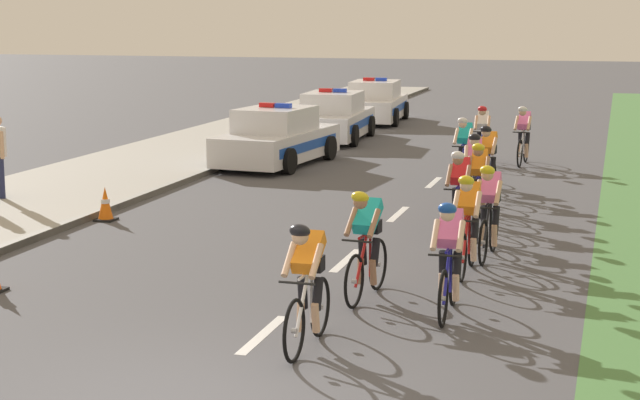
# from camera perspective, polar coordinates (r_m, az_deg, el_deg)

# --- Properties ---
(sidewalk_slab) EXTENTS (4.17, 60.00, 0.12)m
(sidewalk_slab) POSITION_cam_1_polar(r_m,az_deg,el_deg) (25.98, -10.41, 1.65)
(sidewalk_slab) COLOR #A3A099
(sidewalk_slab) RESTS_ON ground
(kerb_edge) EXTENTS (0.16, 60.00, 0.13)m
(kerb_edge) POSITION_cam_1_polar(r_m,az_deg,el_deg) (25.16, -6.31, 1.49)
(kerb_edge) COLOR #9E9E99
(kerb_edge) RESTS_ON ground
(lane_markings_centre) EXTENTS (0.14, 17.60, 0.01)m
(lane_markings_centre) POSITION_cam_1_polar(r_m,az_deg,el_deg) (16.40, 1.43, -3.31)
(lane_markings_centre) COLOR white
(lane_markings_centre) RESTS_ON ground
(cyclist_lead) EXTENTS (0.42, 1.72, 1.56)m
(cyclist_lead) POSITION_cam_1_polar(r_m,az_deg,el_deg) (11.94, -0.71, -4.55)
(cyclist_lead) COLOR black
(cyclist_lead) RESTS_ON ground
(cyclist_second) EXTENTS (0.42, 1.72, 1.56)m
(cyclist_second) POSITION_cam_1_polar(r_m,az_deg,el_deg) (13.34, 7.06, -3.06)
(cyclist_second) COLOR black
(cyclist_second) RESTS_ON ground
(cyclist_third) EXTENTS (0.45, 1.72, 1.56)m
(cyclist_third) POSITION_cam_1_polar(r_m,az_deg,el_deg) (14.04, 2.54, -2.32)
(cyclist_third) COLOR black
(cyclist_third) RESTS_ON ground
(cyclist_fourth) EXTENTS (0.42, 1.72, 1.56)m
(cyclist_fourth) POSITION_cam_1_polar(r_m,az_deg,el_deg) (15.53, 8.07, -1.21)
(cyclist_fourth) COLOR black
(cyclist_fourth) RESTS_ON ground
(cyclist_fifth) EXTENTS (0.43, 1.72, 1.56)m
(cyclist_fifth) POSITION_cam_1_polar(r_m,az_deg,el_deg) (16.57, 9.20, -0.53)
(cyclist_fifth) COLOR black
(cyclist_fifth) RESTS_ON ground
(cyclist_sixth) EXTENTS (0.42, 1.72, 1.56)m
(cyclist_sixth) POSITION_cam_1_polar(r_m,az_deg,el_deg) (19.32, 8.64, 1.00)
(cyclist_sixth) COLOR black
(cyclist_sixth) RESTS_ON ground
(cyclist_seventh) EXTENTS (0.42, 1.72, 1.56)m
(cyclist_seventh) POSITION_cam_1_polar(r_m,az_deg,el_deg) (18.18, 7.61, 0.46)
(cyclist_seventh) COLOR black
(cyclist_seventh) RESTS_ON ground
(cyclist_eighth) EXTENTS (0.44, 1.72, 1.56)m
(cyclist_eighth) POSITION_cam_1_polar(r_m,az_deg,el_deg) (22.33, 9.13, 2.20)
(cyclist_eighth) COLOR black
(cyclist_eighth) RESTS_ON ground
(cyclist_ninth) EXTENTS (0.42, 1.72, 1.56)m
(cyclist_ninth) POSITION_cam_1_polar(r_m,az_deg,el_deg) (24.00, 7.86, 2.78)
(cyclist_ninth) COLOR black
(cyclist_ninth) RESTS_ON ground
(cyclist_tenth) EXTENTS (0.45, 1.72, 1.56)m
(cyclist_tenth) POSITION_cam_1_polar(r_m,az_deg,el_deg) (20.87, 8.40, 1.68)
(cyclist_tenth) COLOR black
(cyclist_tenth) RESTS_ON ground
(cyclist_eleventh) EXTENTS (0.43, 1.72, 1.56)m
(cyclist_eleventh) POSITION_cam_1_polar(r_m,az_deg,el_deg) (27.06, 8.85, 3.58)
(cyclist_eleventh) COLOR black
(cyclist_eleventh) RESTS_ON ground
(cyclist_twelfth) EXTENTS (0.44, 1.72, 1.56)m
(cyclist_twelfth) POSITION_cam_1_polar(r_m,az_deg,el_deg) (27.12, 11.03, 3.53)
(cyclist_twelfth) COLOR black
(cyclist_twelfth) RESTS_ON ground
(police_car_nearest) EXTENTS (2.32, 4.55, 1.59)m
(police_car_nearest) POSITION_cam_1_polar(r_m,az_deg,el_deg) (26.67, -2.36, 3.36)
(police_car_nearest) COLOR silver
(police_car_nearest) RESTS_ON ground
(police_car_second) EXTENTS (2.17, 4.49, 1.59)m
(police_car_second) POSITION_cam_1_polar(r_m,az_deg,el_deg) (31.88, 0.74, 4.48)
(police_car_second) COLOR silver
(police_car_second) RESTS_ON ground
(police_car_third) EXTENTS (2.23, 4.51, 1.59)m
(police_car_third) POSITION_cam_1_polar(r_m,az_deg,el_deg) (37.35, 3.03, 5.29)
(police_car_third) COLOR white
(police_car_third) RESTS_ON ground
(traffic_cone_near) EXTENTS (0.36, 0.36, 0.64)m
(traffic_cone_near) POSITION_cam_1_polar(r_m,az_deg,el_deg) (19.89, -11.63, -0.23)
(traffic_cone_near) COLOR black
(traffic_cone_near) RESTS_ON ground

